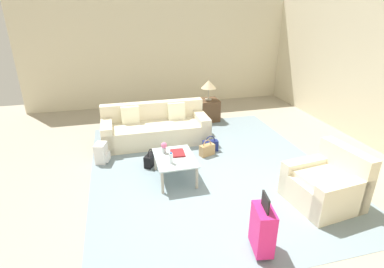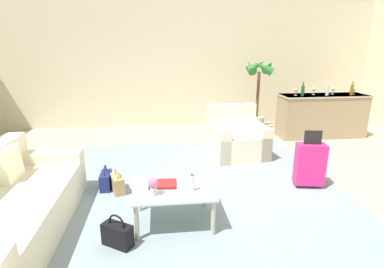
% 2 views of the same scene
% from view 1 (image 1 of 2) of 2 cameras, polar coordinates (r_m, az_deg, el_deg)
% --- Properties ---
extents(ground_plane, '(12.00, 12.00, 0.00)m').
position_cam_1_polar(ground_plane, '(5.31, 3.05, -9.93)').
color(ground_plane, '#A89E89').
extents(wall_left, '(0.12, 8.00, 3.10)m').
position_cam_1_polar(wall_left, '(9.49, -6.23, 14.83)').
color(wall_left, beige).
rests_on(wall_left, ground).
extents(area_rug, '(5.20, 4.40, 0.01)m').
position_cam_1_polar(area_rug, '(5.85, 3.17, -6.52)').
color(area_rug, gray).
rests_on(area_rug, ground).
extents(couch, '(0.96, 2.37, 0.85)m').
position_cam_1_polar(couch, '(6.98, -7.04, 1.06)').
color(couch, beige).
rests_on(couch, ground).
extents(armchair, '(1.06, 1.05, 0.90)m').
position_cam_1_polar(armchair, '(5.22, 24.33, -8.94)').
color(armchair, beige).
rests_on(armchair, ground).
extents(coffee_table, '(0.91, 0.69, 0.44)m').
position_cam_1_polar(coffee_table, '(5.34, -3.30, -4.99)').
color(coffee_table, silver).
rests_on(coffee_table, ground).
extents(water_bottle, '(0.06, 0.06, 0.20)m').
position_cam_1_polar(water_bottle, '(5.08, -3.99, -4.62)').
color(water_bottle, silver).
rests_on(water_bottle, coffee_table).
extents(coffee_table_book, '(0.32, 0.25, 0.03)m').
position_cam_1_polar(coffee_table_book, '(5.43, -2.74, -3.63)').
color(coffee_table_book, maroon).
rests_on(coffee_table_book, coffee_table).
extents(flower_vase, '(0.11, 0.11, 0.21)m').
position_cam_1_polar(flower_vase, '(5.43, -5.36, -2.41)').
color(flower_vase, '#B2B7BC').
rests_on(flower_vase, coffee_table).
extents(side_table, '(0.54, 0.54, 0.58)m').
position_cam_1_polar(side_table, '(8.23, 3.08, 4.61)').
color(side_table, '#513823').
rests_on(side_table, ground).
extents(table_lamp, '(0.40, 0.40, 0.53)m').
position_cam_1_polar(table_lamp, '(8.03, 3.19, 9.36)').
color(table_lamp, '#ADA899').
rests_on(table_lamp, side_table).
extents(suitcase_magenta, '(0.43, 0.28, 0.85)m').
position_cam_1_polar(suitcase_magenta, '(3.98, 13.29, -17.13)').
color(suitcase_magenta, '#D12375').
rests_on(suitcase_magenta, ground).
extents(handbag_tan, '(0.24, 0.35, 0.36)m').
position_cam_1_polar(handbag_tan, '(6.28, 2.88, -3.01)').
color(handbag_tan, tan).
rests_on(handbag_tan, ground).
extents(handbag_black, '(0.34, 0.29, 0.36)m').
position_cam_1_polar(handbag_black, '(5.94, -7.91, -4.86)').
color(handbag_black, black).
rests_on(handbag_black, ground).
extents(handbag_navy, '(0.14, 0.32, 0.36)m').
position_cam_1_polar(handbag_navy, '(6.47, 3.53, -2.21)').
color(handbag_navy, navy).
rests_on(handbag_navy, ground).
extents(backpack_white, '(0.34, 0.31, 0.40)m').
position_cam_1_polar(backpack_white, '(6.25, -16.81, -3.52)').
color(backpack_white, white).
rests_on(backpack_white, ground).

